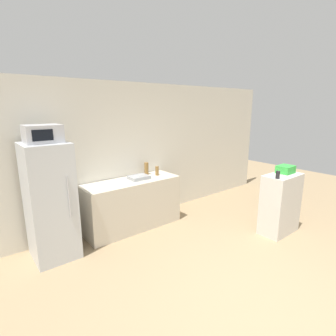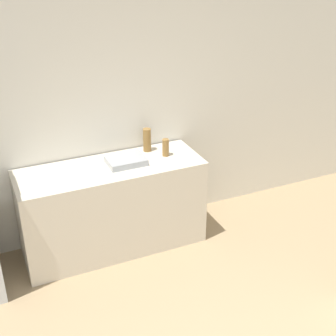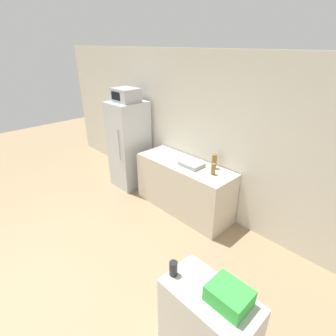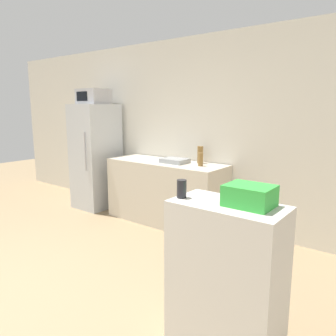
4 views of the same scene
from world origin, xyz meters
name	(u,v)px [view 2 (image 2 of 4)]	position (x,y,z in m)	size (l,w,h in m)	color
wall_back	(94,113)	(0.00, 3.13, 1.30)	(8.00, 0.06, 2.60)	silver
counter	(113,207)	(0.02, 2.77, 0.44)	(1.76, 0.62, 0.89)	beige
sink_basin	(126,161)	(0.18, 2.77, 0.92)	(0.35, 0.27, 0.06)	#9EA3A8
bottle_tall	(147,140)	(0.47, 2.96, 1.00)	(0.08, 0.08, 0.23)	olive
bottle_short	(166,147)	(0.59, 2.78, 0.97)	(0.07, 0.07, 0.17)	olive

